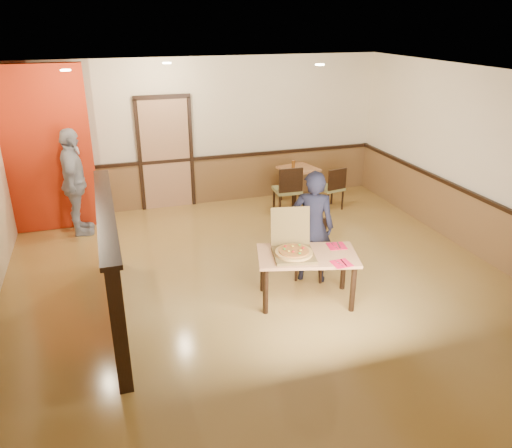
% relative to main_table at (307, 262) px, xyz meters
% --- Properties ---
extents(floor, '(7.00, 7.00, 0.00)m').
position_rel_main_table_xyz_m(floor, '(-0.38, 0.61, -0.57)').
color(floor, '#B08844').
rests_on(floor, ground).
extents(ceiling, '(7.00, 7.00, 0.00)m').
position_rel_main_table_xyz_m(ceiling, '(-0.38, 0.61, 2.23)').
color(ceiling, black).
rests_on(ceiling, wall_back).
extents(wall_back, '(7.00, 0.00, 7.00)m').
position_rel_main_table_xyz_m(wall_back, '(-0.38, 4.11, 0.83)').
color(wall_back, '#FFEEC7').
rests_on(wall_back, floor).
extents(wall_right, '(0.00, 7.00, 7.00)m').
position_rel_main_table_xyz_m(wall_right, '(3.12, 0.61, 0.83)').
color(wall_right, '#FFEEC7').
rests_on(wall_right, floor).
extents(wainscot_back, '(7.00, 0.04, 0.90)m').
position_rel_main_table_xyz_m(wainscot_back, '(-0.38, 4.08, -0.12)').
color(wainscot_back, brown).
rests_on(wainscot_back, floor).
extents(chair_rail_back, '(7.00, 0.06, 0.06)m').
position_rel_main_table_xyz_m(chair_rail_back, '(-0.38, 4.06, 0.35)').
color(chair_rail_back, black).
rests_on(chair_rail_back, wall_back).
extents(wainscot_right, '(0.04, 7.00, 0.90)m').
position_rel_main_table_xyz_m(wainscot_right, '(3.09, 0.61, -0.12)').
color(wainscot_right, brown).
rests_on(wainscot_right, floor).
extents(chair_rail_right, '(0.06, 7.00, 0.06)m').
position_rel_main_table_xyz_m(chair_rail_right, '(3.07, 0.61, 0.35)').
color(chair_rail_right, black).
rests_on(chair_rail_right, wall_right).
extents(back_door, '(0.90, 0.06, 2.10)m').
position_rel_main_table_xyz_m(back_door, '(-1.18, 4.07, 0.48)').
color(back_door, tan).
rests_on(back_door, wall_back).
extents(booth_partition, '(0.20, 3.10, 1.44)m').
position_rel_main_table_xyz_m(booth_partition, '(-2.38, 0.41, 0.17)').
color(booth_partition, black).
rests_on(booth_partition, floor).
extents(red_accent_panel, '(1.60, 0.20, 2.78)m').
position_rel_main_table_xyz_m(red_accent_panel, '(-3.28, 3.61, 0.83)').
color(red_accent_panel, red).
rests_on(red_accent_panel, floor).
extents(spot_a, '(0.14, 0.14, 0.02)m').
position_rel_main_table_xyz_m(spot_a, '(-2.68, 2.41, 2.21)').
color(spot_a, '#FFF0B2').
rests_on(spot_a, ceiling).
extents(spot_b, '(0.14, 0.14, 0.02)m').
position_rel_main_table_xyz_m(spot_b, '(-1.18, 3.11, 2.21)').
color(spot_b, '#FFF0B2').
rests_on(spot_b, ceiling).
extents(spot_c, '(0.14, 0.14, 0.02)m').
position_rel_main_table_xyz_m(spot_c, '(1.02, 2.11, 2.21)').
color(spot_c, '#FFF0B2').
rests_on(spot_c, ceiling).
extents(main_table, '(1.40, 1.02, 0.67)m').
position_rel_main_table_xyz_m(main_table, '(0.00, 0.00, 0.00)').
color(main_table, tan).
rests_on(main_table, floor).
extents(diner_chair, '(0.57, 0.57, 0.84)m').
position_rel_main_table_xyz_m(diner_chair, '(0.34, 0.65, -0.11)').
color(diner_chair, olive).
rests_on(diner_chair, floor).
extents(side_chair_left, '(0.49, 0.49, 0.94)m').
position_rel_main_table_xyz_m(side_chair_left, '(0.88, 2.94, -0.05)').
color(side_chair_left, olive).
rests_on(side_chair_left, floor).
extents(side_chair_right, '(0.48, 0.48, 0.84)m').
position_rel_main_table_xyz_m(side_chair_right, '(1.79, 2.95, -0.11)').
color(side_chair_right, olive).
rests_on(side_chair_right, floor).
extents(side_table, '(0.79, 0.79, 0.70)m').
position_rel_main_table_xyz_m(side_table, '(1.33, 3.56, -0.04)').
color(side_table, tan).
rests_on(side_table, floor).
extents(diner, '(0.70, 0.61, 1.61)m').
position_rel_main_table_xyz_m(diner, '(0.29, 0.51, 0.24)').
color(diner, black).
rests_on(diner, floor).
extents(passerby, '(0.47, 1.08, 1.82)m').
position_rel_main_table_xyz_m(passerby, '(-2.83, 3.22, 0.34)').
color(passerby, '#9C9BA4').
rests_on(passerby, floor).
extents(pizza_box, '(0.62, 0.69, 0.54)m').
position_rel_main_table_xyz_m(pizza_box, '(-0.18, 0.05, 0.17)').
color(pizza_box, brown).
rests_on(pizza_box, main_table).
extents(pizza, '(0.62, 0.62, 0.03)m').
position_rel_main_table_xyz_m(pizza, '(-0.19, -0.00, 0.16)').
color(pizza, gold).
rests_on(pizza, pizza_box).
extents(napkin_near, '(0.23, 0.23, 0.01)m').
position_rel_main_table_xyz_m(napkin_near, '(0.30, -0.37, 0.11)').
color(napkin_near, red).
rests_on(napkin_near, main_table).
extents(napkin_far, '(0.26, 0.26, 0.01)m').
position_rel_main_table_xyz_m(napkin_far, '(0.46, 0.11, 0.11)').
color(napkin_far, red).
rests_on(napkin_far, main_table).
extents(condiment, '(0.07, 0.07, 0.17)m').
position_rel_main_table_xyz_m(condiment, '(1.21, 3.54, 0.22)').
color(condiment, brown).
rests_on(condiment, side_table).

